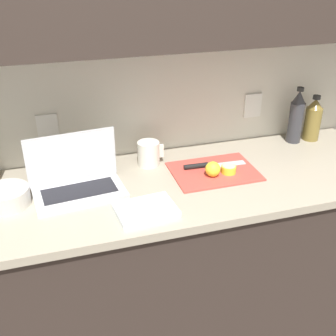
% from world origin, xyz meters
% --- Properties ---
extents(wall_back, '(5.20, 0.38, 2.60)m').
position_xyz_m(wall_back, '(0.00, 0.25, 1.56)').
color(wall_back, silver).
rests_on(wall_back, ground_plane).
extents(counter_unit, '(2.38, 0.65, 0.89)m').
position_xyz_m(counter_unit, '(-0.02, 0.00, 0.45)').
color(counter_unit, '#332823').
rests_on(counter_unit, ground_plane).
extents(laptop, '(0.38, 0.25, 0.23)m').
position_xyz_m(laptop, '(-0.22, 0.05, 0.94)').
color(laptop, silver).
rests_on(laptop, counter_unit).
extents(cutting_board, '(0.37, 0.27, 0.01)m').
position_xyz_m(cutting_board, '(0.38, 0.03, 0.89)').
color(cutting_board, '#D1473D').
rests_on(cutting_board, counter_unit).
extents(knife, '(0.29, 0.04, 0.02)m').
position_xyz_m(knife, '(0.34, 0.08, 0.90)').
color(knife, silver).
rests_on(knife, cutting_board).
extents(lemon_half_cut, '(0.06, 0.06, 0.03)m').
position_xyz_m(lemon_half_cut, '(0.43, -0.00, 0.91)').
color(lemon_half_cut, yellow).
rests_on(lemon_half_cut, cutting_board).
extents(lemon_whole_beside, '(0.07, 0.07, 0.07)m').
position_xyz_m(lemon_whole_beside, '(0.35, -0.01, 0.93)').
color(lemon_whole_beside, yellow).
rests_on(lemon_whole_beside, cutting_board).
extents(bottle_green_soda, '(0.07, 0.07, 0.28)m').
position_xyz_m(bottle_green_soda, '(0.89, 0.23, 1.02)').
color(bottle_green_soda, '#333338').
rests_on(bottle_green_soda, counter_unit).
extents(bottle_oil_tall, '(0.08, 0.08, 0.23)m').
position_xyz_m(bottle_oil_tall, '(0.99, 0.23, 0.99)').
color(bottle_oil_tall, olive).
rests_on(bottle_oil_tall, counter_unit).
extents(measuring_cup, '(0.12, 0.10, 0.11)m').
position_xyz_m(measuring_cup, '(0.12, 0.19, 0.94)').
color(measuring_cup, silver).
rests_on(measuring_cup, counter_unit).
extents(bowl_white, '(0.17, 0.17, 0.07)m').
position_xyz_m(bowl_white, '(-0.48, 0.02, 0.92)').
color(bowl_white, beige).
rests_on(bowl_white, counter_unit).
extents(dish_towel, '(0.23, 0.18, 0.02)m').
position_xyz_m(dish_towel, '(0.01, -0.19, 0.90)').
color(dish_towel, white).
rests_on(dish_towel, counter_unit).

